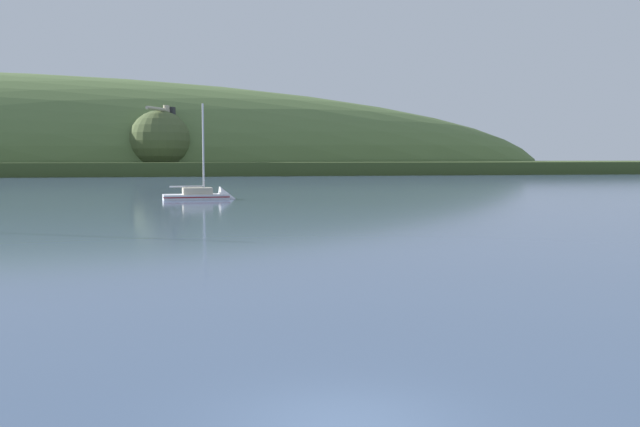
{
  "coord_description": "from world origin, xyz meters",
  "views": [
    {
      "loc": [
        -2.69,
        -11.4,
        4.67
      ],
      "look_at": [
        6.08,
        33.09,
        0.99
      ],
      "focal_mm": 39.36,
      "sensor_mm": 36.0,
      "label": 1
    }
  ],
  "objects": [
    {
      "name": "dockside_crane",
      "position": [
        -6.49,
        175.88,
        8.69
      ],
      "size": [
        7.22,
        12.92,
        17.99
      ],
      "rotation": [
        0.0,
        0.0,
        4.27
      ],
      "color": "#4C4C51",
      "rests_on": "ground"
    },
    {
      "name": "sailboat_near_mooring",
      "position": [
        -0.13,
        66.19,
        0.16
      ],
      "size": [
        8.09,
        3.52,
        11.82
      ],
      "rotation": [
        0.0,
        0.0,
        0.08
      ],
      "color": "white",
      "rests_on": "ground"
    }
  ]
}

